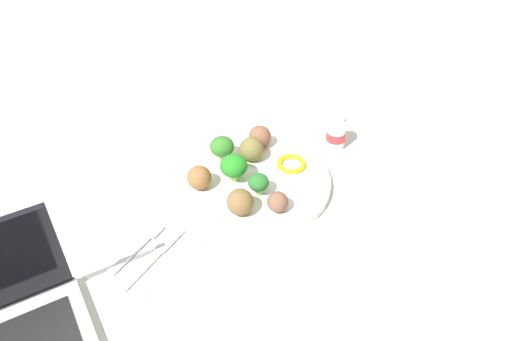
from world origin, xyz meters
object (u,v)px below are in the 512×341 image
(broccoli_floret_mid_left, at_px, (234,166))
(fork, at_px, (139,245))
(meatball_center, at_px, (251,149))
(yogurt_bottle, at_px, (336,133))
(broccoli_floret_back_right, at_px, (258,183))
(meatball_near_rim, at_px, (240,202))
(meatball_mid_left, at_px, (278,202))
(plate, at_px, (256,182))
(pepper_ring_front_right, at_px, (291,164))
(napkin, at_px, (144,255))
(meatball_far_rim, at_px, (199,178))
(meatball_mid_right, at_px, (260,137))
(broccoli_floret_far_rim, at_px, (222,147))
(knife, at_px, (155,255))

(broccoli_floret_mid_left, distance_m, fork, 0.22)
(meatball_center, relative_size, yogurt_bottle, 0.63)
(broccoli_floret_back_right, bearing_deg, meatball_near_rim, -172.55)
(meatball_center, height_order, meatball_near_rim, same)
(meatball_near_rim, bearing_deg, broccoli_floret_mid_left, 50.01)
(broccoli_floret_back_right, height_order, broccoli_floret_mid_left, broccoli_floret_mid_left)
(meatball_mid_left, bearing_deg, yogurt_bottle, 9.04)
(plate, distance_m, pepper_ring_front_right, 0.08)
(broccoli_floret_back_right, height_order, napkin, broccoli_floret_back_right)
(meatball_far_rim, height_order, meatball_mid_right, same)
(broccoli_floret_far_rim, height_order, meatball_mid_right, broccoli_floret_far_rim)
(napkin, xyz_separation_m, knife, (0.01, -0.02, 0.00))
(meatball_mid_right, height_order, meatball_near_rim, meatball_near_rim)
(pepper_ring_front_right, distance_m, napkin, 0.33)
(broccoli_floret_back_right, bearing_deg, meatball_far_rim, 121.68)
(meatball_mid_left, distance_m, napkin, 0.24)
(broccoli_floret_far_rim, distance_m, meatball_far_rim, 0.09)
(meatball_center, height_order, napkin, meatball_center)
(broccoli_floret_far_rim, height_order, fork, broccoli_floret_far_rim)
(meatball_far_rim, xyz_separation_m, pepper_ring_front_right, (0.16, -0.09, -0.02))
(plate, bearing_deg, broccoli_floret_far_rim, 89.19)
(meatball_far_rim, height_order, pepper_ring_front_right, meatball_far_rim)
(meatball_near_rim, bearing_deg, pepper_ring_front_right, 3.97)
(meatball_near_rim, bearing_deg, meatball_far_rim, 90.39)
(knife, bearing_deg, meatball_mid_right, 9.50)
(meatball_mid_right, height_order, knife, meatball_mid_right)
(pepper_ring_front_right, bearing_deg, fork, 167.72)
(plate, height_order, yogurt_bottle, yogurt_bottle)
(meatball_mid_left, distance_m, meatball_near_rim, 0.07)
(napkin, bearing_deg, knife, -61.51)
(broccoli_floret_far_rim, height_order, pepper_ring_front_right, broccoli_floret_far_rim)
(meatball_far_rim, xyz_separation_m, napkin, (-0.17, -0.04, -0.04))
(plate, height_order, pepper_ring_front_right, pepper_ring_front_right)
(broccoli_floret_far_rim, relative_size, yogurt_bottle, 0.68)
(meatball_mid_right, xyz_separation_m, knife, (-0.32, -0.05, -0.03))
(meatball_center, bearing_deg, broccoli_floret_far_rim, 132.03)
(meatball_mid_left, relative_size, meatball_near_rim, 0.79)
(meatball_far_rim, xyz_separation_m, fork, (-0.16, -0.02, -0.03))
(meatball_mid_right, xyz_separation_m, meatball_near_rim, (-0.17, -0.10, 0.00))
(broccoli_floret_mid_left, height_order, yogurt_bottle, yogurt_bottle)
(yogurt_bottle, bearing_deg, fork, 168.72)
(pepper_ring_front_right, distance_m, fork, 0.32)
(meatball_near_rim, distance_m, knife, 0.17)
(meatball_far_rim, height_order, yogurt_bottle, yogurt_bottle)
(yogurt_bottle, bearing_deg, meatball_far_rim, 159.04)
(meatball_center, height_order, fork, meatball_center)
(napkin, bearing_deg, broccoli_floret_mid_left, 1.21)
(broccoli_floret_back_right, bearing_deg, napkin, 166.52)
(meatball_center, relative_size, fork, 0.40)
(meatball_mid_left, xyz_separation_m, pepper_ring_front_right, (0.11, 0.06, -0.01))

